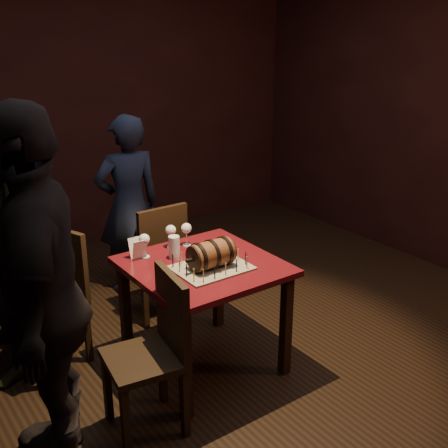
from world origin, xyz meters
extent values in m
plane|color=black|center=(0.00, 0.00, 0.00)|extent=(5.00, 5.00, 0.00)
cube|color=black|center=(0.00, 2.50, 1.40)|extent=(5.00, 0.04, 2.80)
cube|color=#440B12|center=(-0.20, -0.02, 0.73)|extent=(0.90, 0.90, 0.04)
cube|color=black|center=(-0.58, -0.40, 0.35)|extent=(0.06, 0.06, 0.71)
cube|color=black|center=(0.18, -0.40, 0.35)|extent=(0.06, 0.06, 0.71)
cube|color=black|center=(-0.58, 0.36, 0.35)|extent=(0.06, 0.06, 0.71)
cube|color=black|center=(0.18, 0.36, 0.35)|extent=(0.06, 0.06, 0.71)
cube|color=gray|center=(-0.20, -0.11, 0.76)|extent=(0.45, 0.35, 0.01)
cylinder|color=brown|center=(-0.20, -0.11, 0.85)|extent=(0.26, 0.17, 0.17)
cylinder|color=black|center=(-0.29, -0.11, 0.85)|extent=(0.02, 0.19, 0.19)
cylinder|color=black|center=(-0.20, -0.11, 0.85)|extent=(0.02, 0.19, 0.19)
cylinder|color=black|center=(-0.10, -0.11, 0.85)|extent=(0.02, 0.19, 0.19)
cylinder|color=black|center=(-0.33, -0.11, 0.85)|extent=(0.01, 0.16, 0.16)
cylinder|color=black|center=(-0.07, -0.11, 0.85)|extent=(0.01, 0.16, 0.16)
cylinder|color=black|center=(-0.35, -0.11, 0.85)|extent=(0.04, 0.02, 0.02)
sphere|color=black|center=(-0.37, -0.11, 0.85)|extent=(0.03, 0.03, 0.03)
cylinder|color=#DDD284|center=(-0.35, -0.26, 0.80)|extent=(0.01, 0.01, 0.08)
cylinder|color=black|center=(-0.35, -0.26, 0.85)|extent=(0.00, 0.00, 0.01)
cylinder|color=black|center=(-0.27, -0.26, 0.80)|extent=(0.01, 0.01, 0.08)
cylinder|color=black|center=(-0.27, -0.26, 0.85)|extent=(0.00, 0.00, 0.01)
cylinder|color=#DDD284|center=(-0.19, -0.26, 0.80)|extent=(0.01, 0.01, 0.08)
cylinder|color=black|center=(-0.19, -0.26, 0.85)|extent=(0.00, 0.00, 0.01)
cylinder|color=black|center=(-0.11, -0.26, 0.80)|extent=(0.01, 0.01, 0.08)
cylinder|color=black|center=(-0.11, -0.26, 0.85)|extent=(0.00, 0.00, 0.01)
cylinder|color=#DDD284|center=(-0.03, -0.26, 0.80)|extent=(0.01, 0.01, 0.08)
cylinder|color=black|center=(-0.03, -0.26, 0.85)|extent=(0.00, 0.00, 0.01)
cylinder|color=black|center=(0.00, -0.21, 0.80)|extent=(0.01, 0.01, 0.08)
cylinder|color=black|center=(0.00, -0.21, 0.85)|extent=(0.00, 0.00, 0.01)
cylinder|color=#DDD284|center=(0.00, -0.13, 0.80)|extent=(0.01, 0.01, 0.08)
cylinder|color=black|center=(0.00, -0.13, 0.85)|extent=(0.00, 0.00, 0.01)
cylinder|color=black|center=(0.00, -0.05, 0.80)|extent=(0.01, 0.01, 0.08)
cylinder|color=black|center=(0.00, -0.05, 0.85)|extent=(0.00, 0.00, 0.01)
cylinder|color=#DDD284|center=(0.00, 0.03, 0.80)|extent=(0.01, 0.01, 0.08)
cylinder|color=black|center=(0.00, 0.03, 0.85)|extent=(0.00, 0.00, 0.01)
cylinder|color=black|center=(-0.08, 0.03, 0.80)|extent=(0.01, 0.01, 0.08)
cylinder|color=black|center=(-0.08, 0.03, 0.85)|extent=(0.00, 0.00, 0.01)
cylinder|color=#DDD284|center=(-0.16, 0.03, 0.80)|extent=(0.01, 0.01, 0.08)
cylinder|color=black|center=(-0.16, 0.03, 0.85)|extent=(0.00, 0.00, 0.01)
cylinder|color=black|center=(-0.24, 0.03, 0.80)|extent=(0.01, 0.01, 0.08)
cylinder|color=black|center=(-0.24, 0.03, 0.85)|extent=(0.00, 0.00, 0.01)
cylinder|color=#DDD284|center=(-0.32, 0.03, 0.80)|extent=(0.01, 0.01, 0.08)
cylinder|color=black|center=(-0.32, 0.03, 0.85)|extent=(0.00, 0.00, 0.01)
cylinder|color=black|center=(-0.39, 0.02, 0.80)|extent=(0.01, 0.01, 0.08)
cylinder|color=black|center=(-0.39, 0.02, 0.85)|extent=(0.00, 0.00, 0.01)
cylinder|color=#DDD284|center=(-0.39, -0.06, 0.80)|extent=(0.01, 0.01, 0.08)
cylinder|color=black|center=(-0.39, -0.06, 0.85)|extent=(0.00, 0.00, 0.01)
cylinder|color=black|center=(-0.39, -0.14, 0.80)|extent=(0.01, 0.01, 0.08)
cylinder|color=black|center=(-0.39, -0.14, 0.85)|extent=(0.00, 0.00, 0.01)
cylinder|color=#DDD284|center=(-0.39, -0.22, 0.80)|extent=(0.01, 0.01, 0.08)
cylinder|color=black|center=(-0.39, -0.22, 0.85)|extent=(0.00, 0.00, 0.01)
cylinder|color=silver|center=(-0.45, 0.28, 0.75)|extent=(0.06, 0.06, 0.01)
cylinder|color=silver|center=(-0.45, 0.28, 0.80)|extent=(0.01, 0.01, 0.09)
sphere|color=silver|center=(-0.45, 0.28, 0.88)|extent=(0.07, 0.07, 0.07)
sphere|color=#591114|center=(-0.45, 0.28, 0.87)|extent=(0.05, 0.05, 0.05)
cylinder|color=silver|center=(-0.23, 0.33, 0.75)|extent=(0.06, 0.06, 0.01)
cylinder|color=silver|center=(-0.23, 0.33, 0.80)|extent=(0.01, 0.01, 0.09)
sphere|color=silver|center=(-0.23, 0.33, 0.88)|extent=(0.07, 0.07, 0.07)
cylinder|color=silver|center=(-0.12, 0.30, 0.75)|extent=(0.06, 0.06, 0.01)
cylinder|color=silver|center=(-0.12, 0.30, 0.80)|extent=(0.01, 0.01, 0.09)
sphere|color=silver|center=(-0.12, 0.30, 0.88)|extent=(0.07, 0.07, 0.07)
sphere|color=#BF594C|center=(-0.12, 0.30, 0.87)|extent=(0.05, 0.05, 0.05)
cylinder|color=silver|center=(-0.30, 0.16, 0.82)|extent=(0.07, 0.07, 0.15)
cylinder|color=#9E5414|center=(-0.30, 0.16, 0.81)|extent=(0.06, 0.06, 0.11)
cylinder|color=white|center=(-0.30, 0.16, 0.87)|extent=(0.06, 0.06, 0.02)
cube|color=black|center=(-0.12, 0.81, 0.45)|extent=(0.40, 0.40, 0.04)
cube|color=black|center=(0.05, 0.98, 0.21)|extent=(0.04, 0.04, 0.43)
cube|color=black|center=(-0.29, 0.98, 0.21)|extent=(0.04, 0.04, 0.43)
cube|color=black|center=(0.05, 0.64, 0.21)|extent=(0.04, 0.04, 0.43)
cube|color=black|center=(-0.29, 0.64, 0.21)|extent=(0.04, 0.04, 0.43)
cube|color=black|center=(-0.12, 0.63, 0.70)|extent=(0.40, 0.04, 0.46)
cube|color=black|center=(-1.03, 0.57, 0.45)|extent=(0.52, 0.52, 0.04)
cube|color=black|center=(-1.25, 0.67, 0.21)|extent=(0.04, 0.04, 0.43)
cube|color=black|center=(-1.13, 0.35, 0.21)|extent=(0.04, 0.04, 0.43)
cube|color=black|center=(-0.93, 0.79, 0.21)|extent=(0.04, 0.04, 0.43)
cube|color=black|center=(-0.81, 0.47, 0.21)|extent=(0.04, 0.04, 0.43)
cube|color=black|center=(-0.86, 0.64, 0.70)|extent=(0.18, 0.39, 0.46)
cube|color=black|center=(-0.81, -0.34, 0.45)|extent=(0.45, 0.45, 0.04)
cube|color=black|center=(-0.95, -0.15, 0.21)|extent=(0.04, 0.04, 0.43)
cube|color=black|center=(-1.00, -0.48, 0.21)|extent=(0.04, 0.04, 0.43)
cube|color=black|center=(-0.61, -0.20, 0.21)|extent=(0.04, 0.04, 0.43)
cube|color=black|center=(-0.66, -0.53, 0.21)|extent=(0.04, 0.04, 0.43)
cube|color=black|center=(-0.63, -0.37, 0.70)|extent=(0.10, 0.40, 0.46)
imported|color=#1B2137|center=(-0.06, 1.30, 0.75)|extent=(0.59, 0.42, 1.51)
imported|color=black|center=(-1.30, -0.30, 0.95)|extent=(0.87, 1.21, 1.90)
camera|label=1|loc=(-1.97, -2.73, 2.22)|focal=45.00mm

